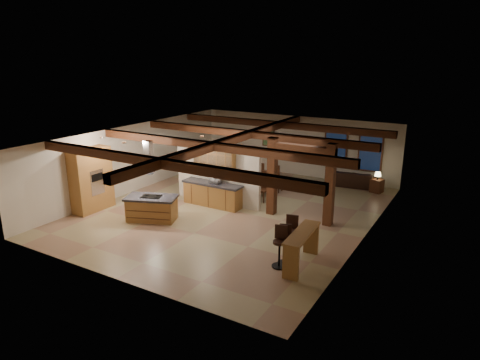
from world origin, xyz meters
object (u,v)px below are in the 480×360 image
(kitchen_island, at_px, (152,208))
(sofa, at_px, (352,179))
(bar_counter, at_px, (302,243))
(dining_table, at_px, (254,187))

(kitchen_island, xyz_separation_m, sofa, (5.02, 7.75, -0.11))
(kitchen_island, bearing_deg, bar_counter, -4.95)
(kitchen_island, distance_m, dining_table, 4.84)
(bar_counter, bearing_deg, dining_table, 130.29)
(sofa, height_order, bar_counter, bar_counter)
(kitchen_island, height_order, bar_counter, bar_counter)
(dining_table, xyz_separation_m, sofa, (3.30, 3.24, 0.06))
(sofa, xyz_separation_m, bar_counter, (0.97, -8.27, 0.35))
(dining_table, bearing_deg, sofa, 29.70)
(kitchen_island, relative_size, dining_table, 1.26)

